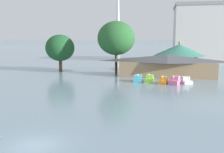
{
  "coord_description": "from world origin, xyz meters",
  "views": [
    {
      "loc": [
        9.29,
        -17.74,
        8.27
      ],
      "look_at": [
        2.58,
        19.06,
        2.69
      ],
      "focal_mm": 41.84,
      "sensor_mm": 36.0,
      "label": 1
    }
  ],
  "objects_px": {
    "pedal_boat_pink": "(175,81)",
    "shoreline_tree_mid": "(116,38)",
    "pedal_boat_lime": "(149,79)",
    "boathouse": "(167,65)",
    "pedal_boat_cyan": "(138,79)",
    "background_building_block": "(212,34)",
    "shoreline_tree_tall_left": "(60,48)",
    "green_roof_pavilion": "(179,55)",
    "pedal_boat_white": "(186,81)",
    "pedal_boat_orange": "(163,81)"
  },
  "relations": [
    {
      "from": "pedal_boat_pink",
      "to": "shoreline_tree_mid",
      "type": "height_order",
      "value": "shoreline_tree_mid"
    },
    {
      "from": "pedal_boat_lime",
      "to": "pedal_boat_pink",
      "type": "relative_size",
      "value": 0.95
    },
    {
      "from": "pedal_boat_lime",
      "to": "boathouse",
      "type": "relative_size",
      "value": 0.13
    },
    {
      "from": "pedal_boat_cyan",
      "to": "background_building_block",
      "type": "relative_size",
      "value": 0.11
    },
    {
      "from": "pedal_boat_cyan",
      "to": "shoreline_tree_tall_left",
      "type": "bearing_deg",
      "value": -120.67
    },
    {
      "from": "pedal_boat_cyan",
      "to": "shoreline_tree_mid",
      "type": "height_order",
      "value": "shoreline_tree_mid"
    },
    {
      "from": "green_roof_pavilion",
      "to": "boathouse",
      "type": "bearing_deg",
      "value": -109.2
    },
    {
      "from": "pedal_boat_lime",
      "to": "boathouse",
      "type": "xyz_separation_m",
      "value": [
        3.38,
        7.64,
        1.93
      ]
    },
    {
      "from": "pedal_boat_white",
      "to": "shoreline_tree_mid",
      "type": "relative_size",
      "value": 0.26
    },
    {
      "from": "pedal_boat_lime",
      "to": "pedal_boat_white",
      "type": "bearing_deg",
      "value": 93.01
    },
    {
      "from": "pedal_boat_pink",
      "to": "background_building_block",
      "type": "height_order",
      "value": "background_building_block"
    },
    {
      "from": "pedal_boat_white",
      "to": "background_building_block",
      "type": "relative_size",
      "value": 0.13
    },
    {
      "from": "pedal_boat_white",
      "to": "green_roof_pavilion",
      "type": "relative_size",
      "value": 0.26
    },
    {
      "from": "pedal_boat_cyan",
      "to": "shoreline_tree_mid",
      "type": "distance_m",
      "value": 13.71
    },
    {
      "from": "background_building_block",
      "to": "shoreline_tree_tall_left",
      "type": "bearing_deg",
      "value": -141.18
    },
    {
      "from": "pedal_boat_cyan",
      "to": "pedal_boat_white",
      "type": "distance_m",
      "value": 8.81
    },
    {
      "from": "shoreline_tree_tall_left",
      "to": "pedal_boat_cyan",
      "type": "bearing_deg",
      "value": -30.36
    },
    {
      "from": "pedal_boat_pink",
      "to": "pedal_boat_cyan",
      "type": "bearing_deg",
      "value": -82.57
    },
    {
      "from": "pedal_boat_white",
      "to": "background_building_block",
      "type": "distance_m",
      "value": 47.49
    },
    {
      "from": "green_roof_pavilion",
      "to": "pedal_boat_orange",
      "type": "bearing_deg",
      "value": -102.42
    },
    {
      "from": "pedal_boat_orange",
      "to": "pedal_boat_lime",
      "type": "bearing_deg",
      "value": -108.15
    },
    {
      "from": "pedal_boat_orange",
      "to": "shoreline_tree_mid",
      "type": "distance_m",
      "value": 16.99
    },
    {
      "from": "boathouse",
      "to": "shoreline_tree_tall_left",
      "type": "height_order",
      "value": "shoreline_tree_tall_left"
    },
    {
      "from": "shoreline_tree_mid",
      "to": "pedal_boat_white",
      "type": "bearing_deg",
      "value": -33.98
    },
    {
      "from": "pedal_boat_orange",
      "to": "shoreline_tree_tall_left",
      "type": "distance_m",
      "value": 28.42
    },
    {
      "from": "pedal_boat_pink",
      "to": "boathouse",
      "type": "distance_m",
      "value": 9.6
    },
    {
      "from": "pedal_boat_orange",
      "to": "shoreline_tree_tall_left",
      "type": "bearing_deg",
      "value": -107.62
    },
    {
      "from": "pedal_boat_white",
      "to": "boathouse",
      "type": "relative_size",
      "value": 0.15
    },
    {
      "from": "pedal_boat_pink",
      "to": "shoreline_tree_mid",
      "type": "xyz_separation_m",
      "value": [
        -12.61,
        11.28,
        7.58
      ]
    },
    {
      "from": "green_roof_pavilion",
      "to": "shoreline_tree_tall_left",
      "type": "distance_m",
      "value": 29.2
    },
    {
      "from": "shoreline_tree_tall_left",
      "to": "pedal_boat_lime",
      "type": "bearing_deg",
      "value": -27.45
    },
    {
      "from": "pedal_boat_cyan",
      "to": "pedal_boat_pink",
      "type": "height_order",
      "value": "pedal_boat_pink"
    },
    {
      "from": "pedal_boat_lime",
      "to": "shoreline_tree_mid",
      "type": "height_order",
      "value": "shoreline_tree_mid"
    },
    {
      "from": "pedal_boat_cyan",
      "to": "pedal_boat_orange",
      "type": "height_order",
      "value": "pedal_boat_cyan"
    },
    {
      "from": "pedal_boat_lime",
      "to": "pedal_boat_white",
      "type": "distance_m",
      "value": 6.64
    },
    {
      "from": "pedal_boat_cyan",
      "to": "shoreline_tree_tall_left",
      "type": "xyz_separation_m",
      "value": [
        -20.06,
        11.75,
        5.27
      ]
    },
    {
      "from": "shoreline_tree_mid",
      "to": "pedal_boat_lime",
      "type": "bearing_deg",
      "value": -50.19
    },
    {
      "from": "pedal_boat_cyan",
      "to": "boathouse",
      "type": "height_order",
      "value": "boathouse"
    },
    {
      "from": "green_roof_pavilion",
      "to": "shoreline_tree_mid",
      "type": "distance_m",
      "value": 16.59
    },
    {
      "from": "pedal_boat_white",
      "to": "pedal_boat_lime",
      "type": "bearing_deg",
      "value": -107.66
    },
    {
      "from": "pedal_boat_cyan",
      "to": "shoreline_tree_tall_left",
      "type": "relative_size",
      "value": 0.3
    },
    {
      "from": "pedal_boat_orange",
      "to": "green_roof_pavilion",
      "type": "relative_size",
      "value": 0.23
    },
    {
      "from": "pedal_boat_orange",
      "to": "shoreline_tree_mid",
      "type": "bearing_deg",
      "value": -126.2
    },
    {
      "from": "pedal_boat_orange",
      "to": "background_building_block",
      "type": "distance_m",
      "value": 49.7
    },
    {
      "from": "pedal_boat_pink",
      "to": "pedal_boat_orange",
      "type": "bearing_deg",
      "value": -79.55
    },
    {
      "from": "pedal_boat_cyan",
      "to": "pedal_boat_pink",
      "type": "distance_m",
      "value": 6.96
    },
    {
      "from": "background_building_block",
      "to": "pedal_boat_cyan",
      "type": "bearing_deg",
      "value": -115.19
    },
    {
      "from": "pedal_boat_orange",
      "to": "pedal_boat_pink",
      "type": "xyz_separation_m",
      "value": [
        2.09,
        -0.34,
        0.07
      ]
    },
    {
      "from": "pedal_boat_orange",
      "to": "pedal_boat_pink",
      "type": "height_order",
      "value": "pedal_boat_pink"
    },
    {
      "from": "pedal_boat_orange",
      "to": "boathouse",
      "type": "relative_size",
      "value": 0.13
    }
  ]
}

